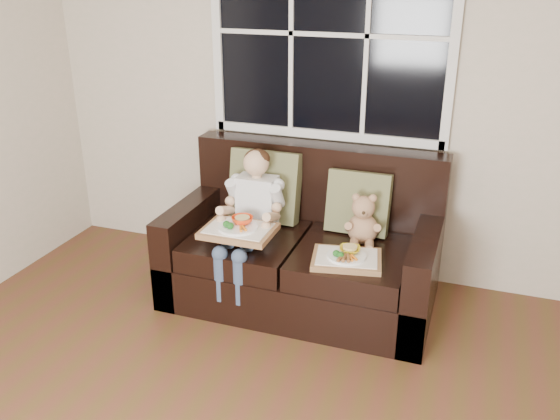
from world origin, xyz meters
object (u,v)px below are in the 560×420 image
at_px(loveseat, 304,253).
at_px(child, 252,207).
at_px(tray_left, 239,229).
at_px(tray_right, 347,258).
at_px(teddy_bear, 363,223).

height_order(loveseat, child, child).
distance_m(child, tray_left, 0.22).
xyz_separation_m(tray_left, tray_right, (0.67, 0.03, -0.10)).
bearing_deg(teddy_bear, tray_left, -165.55).
relative_size(child, teddy_bear, 2.46).
height_order(teddy_bear, tray_left, teddy_bear).
bearing_deg(child, tray_right, -14.99).
distance_m(teddy_bear, tray_left, 0.77).
distance_m(loveseat, tray_left, 0.53).
bearing_deg(teddy_bear, loveseat, 168.86).
relative_size(teddy_bear, tray_right, 0.75).
height_order(tray_left, tray_right, tray_left).
bearing_deg(tray_left, loveseat, 45.69).
distance_m(teddy_bear, tray_right, 0.31).
xyz_separation_m(loveseat, tray_right, (0.35, -0.30, 0.17)).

